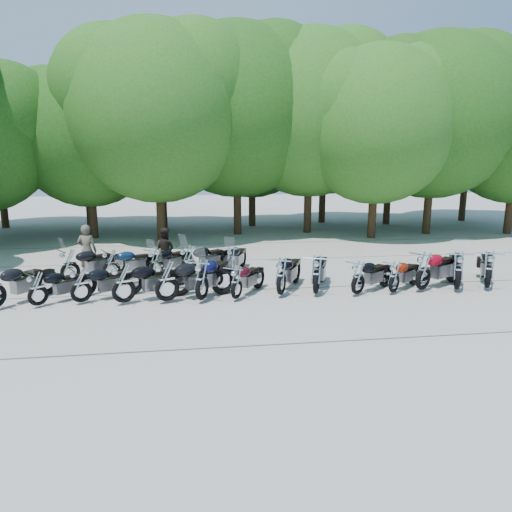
{
  "coord_description": "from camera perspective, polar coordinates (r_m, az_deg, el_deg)",
  "views": [
    {
      "loc": [
        -1.91,
        -12.41,
        3.99
      ],
      "look_at": [
        0.0,
        1.5,
        1.1
      ],
      "focal_mm": 32.0,
      "sensor_mm": 36.0,
      "label": 1
    }
  ],
  "objects": [
    {
      "name": "motorcycle_6",
      "position": [
        13.32,
        -2.45,
        -3.2
      ],
      "size": [
        1.67,
        2.06,
        1.17
      ],
      "primitive_type": null,
      "rotation": [
        0.0,
        0.0,
        2.55
      ],
      "color": "#350710",
      "rests_on": "ground"
    },
    {
      "name": "motorcycle_11",
      "position": [
        15.12,
        20.23,
        -1.6
      ],
      "size": [
        2.58,
        1.95,
        1.43
      ],
      "primitive_type": null,
      "rotation": [
        0.0,
        0.0,
        2.1
      ],
      "color": "maroon",
      "rests_on": "ground"
    },
    {
      "name": "motorcycle_9",
      "position": [
        14.1,
        12.67,
        -2.51
      ],
      "size": [
        2.16,
        1.79,
        1.23
      ],
      "primitive_type": null,
      "rotation": [
        0.0,
        0.0,
        2.18
      ],
      "color": "black",
      "rests_on": "ground"
    },
    {
      "name": "motorcycle_8",
      "position": [
        13.9,
        7.58,
        -2.15
      ],
      "size": [
        1.63,
        2.59,
        1.41
      ],
      "primitive_type": null,
      "rotation": [
        0.0,
        0.0,
        2.76
      ],
      "color": "black",
      "rests_on": "ground"
    },
    {
      "name": "motorcycle_4",
      "position": [
        13.27,
        -11.09,
        -2.91
      ],
      "size": [
        2.61,
        1.69,
        1.42
      ],
      "primitive_type": null,
      "rotation": [
        0.0,
        0.0,
        1.97
      ],
      "color": "black",
      "rests_on": "ground"
    },
    {
      "name": "motorcycle_14",
      "position": [
        16.39,
        -22.27,
        -0.97
      ],
      "size": [
        2.33,
        1.9,
        1.32
      ],
      "primitive_type": null,
      "rotation": [
        0.0,
        0.0,
        2.17
      ],
      "color": "black",
      "rests_on": "ground"
    },
    {
      "name": "ground",
      "position": [
        13.18,
        0.89,
        -6.0
      ],
      "size": [
        90.0,
        90.0,
        0.0
      ],
      "primitive_type": "plane",
      "color": "#9D978D",
      "rests_on": "ground"
    },
    {
      "name": "motorcycle_12",
      "position": [
        15.57,
        23.95,
        -1.52
      ],
      "size": [
        1.84,
        2.62,
        1.44
      ],
      "primitive_type": null,
      "rotation": [
        0.0,
        0.0,
        2.68
      ],
      "color": "black",
      "rests_on": "ground"
    },
    {
      "name": "tree_7",
      "position": [
        27.62,
        21.42,
        15.85
      ],
      "size": [
        8.79,
        8.79,
        10.79
      ],
      "color": "#3A2614",
      "rests_on": "ground"
    },
    {
      "name": "motorcycle_2",
      "position": [
        13.89,
        -21.06,
        -3.27
      ],
      "size": [
        2.17,
        1.66,
        1.21
      ],
      "primitive_type": null,
      "rotation": [
        0.0,
        0.0,
        2.11
      ],
      "color": "black",
      "rests_on": "ground"
    },
    {
      "name": "motorcycle_18",
      "position": [
        16.17,
        -3.14,
        -0.44
      ],
      "size": [
        1.39,
        2.26,
        1.23
      ],
      "primitive_type": null,
      "rotation": [
        0.0,
        0.0,
        2.78
      ],
      "color": "black",
      "rests_on": "ground"
    },
    {
      "name": "rider_0",
      "position": [
        17.16,
        -20.37,
        0.63
      ],
      "size": [
        0.74,
        0.55,
        1.87
      ],
      "primitive_type": "imported",
      "rotation": [
        0.0,
        0.0,
        2.98
      ],
      "color": "brown",
      "rests_on": "ground"
    },
    {
      "name": "motorcycle_10",
      "position": [
        14.59,
        16.92,
        -2.39
      ],
      "size": [
        1.98,
        1.81,
        1.17
      ],
      "primitive_type": null,
      "rotation": [
        0.0,
        0.0,
        2.27
      ],
      "color": "maroon",
      "rests_on": "ground"
    },
    {
      "name": "tree_11",
      "position": [
        28.94,
        -11.85,
        14.38
      ],
      "size": [
        7.56,
        7.56,
        9.28
      ],
      "color": "#3A2614",
      "rests_on": "ground"
    },
    {
      "name": "motorcycle_13",
      "position": [
        16.18,
        27.08,
        -1.37
      ],
      "size": [
        1.96,
        2.54,
        1.42
      ],
      "primitive_type": null,
      "rotation": [
        0.0,
        0.0,
        2.59
      ],
      "color": "black",
      "rests_on": "ground"
    },
    {
      "name": "motorcycle_5",
      "position": [
        13.23,
        -6.79,
        -2.8
      ],
      "size": [
        1.82,
        2.59,
        1.42
      ],
      "primitive_type": null,
      "rotation": [
        0.0,
        0.0,
        2.67
      ],
      "color": "#0C0C34",
      "rests_on": "ground"
    },
    {
      "name": "tree_4",
      "position": [
        25.75,
        -2.43,
        17.52
      ],
      "size": [
        9.13,
        9.13,
        11.2
      ],
      "color": "#3A2614",
      "rests_on": "ground"
    },
    {
      "name": "motorcycle_16",
      "position": [
        16.16,
        -12.47,
        -0.75
      ],
      "size": [
        1.91,
        2.02,
        1.21
      ],
      "primitive_type": null,
      "rotation": [
        0.0,
        0.0,
        2.41
      ],
      "color": "black",
      "rests_on": "ground"
    },
    {
      "name": "tree_3",
      "position": [
        23.82,
        -12.32,
        16.99
      ],
      "size": [
        8.7,
        8.7,
        10.67
      ],
      "color": "#3A2614",
      "rests_on": "ground"
    },
    {
      "name": "motorcycle_17",
      "position": [
        15.82,
        -8.46,
        -0.57
      ],
      "size": [
        2.37,
        2.06,
        1.37
      ],
      "primitive_type": null,
      "rotation": [
        0.0,
        0.0,
        2.23
      ],
      "color": "black",
      "rests_on": "ground"
    },
    {
      "name": "tree_12",
      "position": [
        29.17,
        -0.51,
        15.04
      ],
      "size": [
        7.88,
        7.88,
        9.67
      ],
      "color": "#3A2614",
      "rests_on": "ground"
    },
    {
      "name": "tree_15",
      "position": [
        34.91,
        25.26,
        15.55
      ],
      "size": [
        9.67,
        9.67,
        11.86
      ],
      "color": "#3A2614",
      "rests_on": "ground"
    },
    {
      "name": "rider_1",
      "position": [
        17.12,
        -11.37,
        0.75
      ],
      "size": [
        0.97,
        0.87,
        1.65
      ],
      "primitive_type": "imported",
      "rotation": [
        0.0,
        0.0,
        2.78
      ],
      "color": "black",
      "rests_on": "ground"
    },
    {
      "name": "tree_13",
      "position": [
        31.17,
        8.53,
        15.28
      ],
      "size": [
        8.31,
        8.31,
        10.2
      ],
      "color": "#3A2614",
      "rests_on": "ground"
    },
    {
      "name": "tree_5",
      "position": [
        26.56,
        6.75,
        17.14
      ],
      "size": [
        9.04,
        9.04,
        11.1
      ],
      "color": "#3A2614",
      "rests_on": "ground"
    },
    {
      "name": "motorcycle_3",
      "position": [
        13.43,
        -16.24,
        -3.14
      ],
      "size": [
        2.48,
        1.63,
        1.35
      ],
      "primitive_type": null,
      "rotation": [
        0.0,
        0.0,
        1.99
      ],
      "color": "black",
      "rests_on": "ground"
    },
    {
      "name": "tree_14",
      "position": [
        31.21,
        16.54,
        14.55
      ],
      "size": [
        8.02,
        8.02,
        9.84
      ],
      "color": "#3A2614",
      "rests_on": "ground"
    },
    {
      "name": "tree_2",
      "position": [
        25.85,
        -20.35,
        13.86
      ],
      "size": [
        7.31,
        7.31,
        8.97
      ],
      "color": "#3A2614",
      "rests_on": "ground"
    },
    {
      "name": "motorcycle_15",
      "position": [
        16.35,
        -17.66,
        -0.85
      ],
      "size": [
        2.24,
        1.54,
        1.22
      ],
      "primitive_type": null,
      "rotation": [
        0.0,
        0.0,
        2.02
      ],
      "color": "#0D203B",
      "rests_on": "ground"
    },
    {
      "name": "motorcycle_1",
      "position": [
        14.08,
        -25.66,
        -3.59
      ],
      "size": [
        1.93,
        1.81,
        1.15
      ],
      "primitive_type": null,
      "rotation": [
        0.0,
        0.0,
        2.3
      ],
      "color": "black",
      "rests_on": "ground"
    },
    {
      "name": "tree_6",
      "position": [
        25.15,
        14.86,
        15.41
      ],
      "size": [
        8.0,
        8.0,
        9.82
      ],
      "color": "#3A2614",
      "rests_on": "ground"
    },
    {
      "name": "motorcycle_7",
      "position": [
        13.69,
        3.19,
        -2.37
      ],
      "size": [
        1.75,
        2.48,
        1.36
      ],
      "primitive_type": null,
      "rotation": [
        0.0,
        0.0,
        2.67
      ],
      "color": "black",
      "rests_on": "ground"
    },
    {
      "name": "tree_10",
      "position": [
        30.11,
        -20.68,
        14.08
      ],
      "size": [
        7.78,
        7.78,
        9.55
      ],
      "color": "#3A2614",
      "rests_on": "ground"
    }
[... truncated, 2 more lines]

